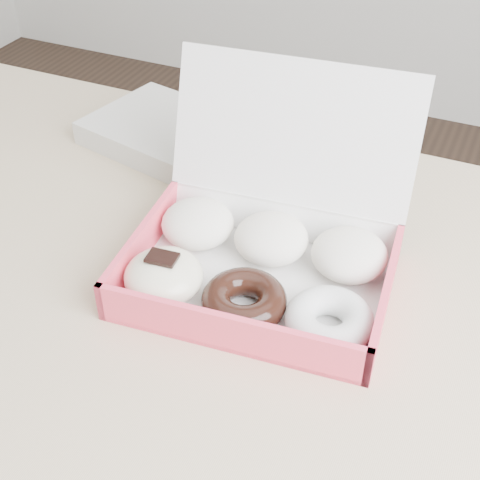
% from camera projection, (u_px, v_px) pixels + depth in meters
% --- Properties ---
extents(table, '(1.20, 0.80, 0.75)m').
position_uv_depth(table, '(150.00, 287.00, 0.97)').
color(table, tan).
rests_on(table, ground).
extents(donut_box, '(0.36, 0.34, 0.24)m').
position_uv_depth(donut_box, '(260.00, 253.00, 0.85)').
color(donut_box, white).
rests_on(donut_box, table).
extents(newspapers, '(0.28, 0.24, 0.04)m').
position_uv_depth(newspapers, '(166.00, 132.00, 1.13)').
color(newspapers, silver).
rests_on(newspapers, table).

